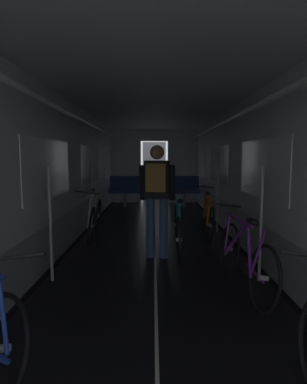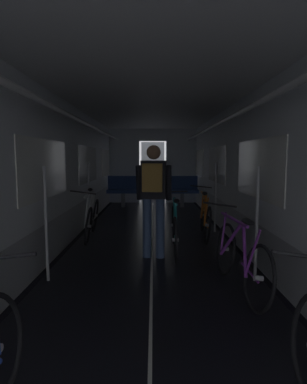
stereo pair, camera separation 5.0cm
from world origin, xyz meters
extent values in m
cube|color=black|center=(-1.41, 3.25, 0.00)|extent=(0.08, 11.50, 0.01)
cube|color=black|center=(1.41, 3.25, 0.00)|extent=(0.08, 11.50, 0.01)
cube|color=beige|center=(0.00, 3.25, 0.00)|extent=(0.03, 11.27, 0.00)
cube|color=#9EA0A5|center=(-1.51, 3.25, 0.30)|extent=(0.12, 11.50, 0.60)
cube|color=silver|center=(-1.51, 3.25, 1.53)|extent=(0.12, 11.50, 1.85)
cube|color=white|center=(-1.45, 2.67, 1.35)|extent=(0.02, 1.90, 0.80)
cube|color=white|center=(-1.45, 5.55, 1.35)|extent=(0.02, 1.90, 0.80)
cube|color=white|center=(-1.45, 8.42, 1.35)|extent=(0.02, 1.90, 0.80)
cube|color=yellow|center=(-1.45, 3.48, 1.35)|extent=(0.01, 0.20, 0.28)
cylinder|color=white|center=(-1.17, 3.25, 2.10)|extent=(0.07, 11.04, 0.07)
cylinder|color=#B7BABF|center=(-1.27, 2.10, 0.70)|extent=(0.04, 0.04, 1.40)
cylinder|color=#B7BABF|center=(-1.27, 4.70, 0.70)|extent=(0.04, 0.04, 1.40)
cube|color=#9EA0A5|center=(1.51, 3.25, 0.30)|extent=(0.12, 11.50, 0.60)
cube|color=silver|center=(1.51, 3.25, 1.53)|extent=(0.12, 11.50, 1.85)
cube|color=white|center=(1.45, 2.67, 1.35)|extent=(0.02, 1.90, 0.80)
cube|color=white|center=(1.45, 5.55, 1.35)|extent=(0.02, 1.90, 0.80)
cube|color=white|center=(1.45, 8.42, 1.35)|extent=(0.02, 1.90, 0.80)
cube|color=yellow|center=(1.45, 2.93, 1.35)|extent=(0.01, 0.20, 0.28)
cylinder|color=white|center=(1.17, 3.25, 2.10)|extent=(0.07, 11.04, 0.07)
cylinder|color=#B7BABF|center=(1.27, 2.10, 0.70)|extent=(0.04, 0.04, 1.40)
cylinder|color=#B7BABF|center=(1.27, 4.70, 0.70)|extent=(0.04, 0.04, 1.40)
cube|color=silver|center=(-0.95, 9.06, 1.23)|extent=(1.00, 0.12, 2.45)
cube|color=silver|center=(0.95, 9.06, 1.23)|extent=(1.00, 0.12, 2.45)
cube|color=silver|center=(0.00, 9.06, 2.25)|extent=(0.90, 0.12, 0.40)
cube|color=#4C4F54|center=(0.00, 9.76, 1.03)|extent=(0.81, 0.04, 2.05)
cube|color=white|center=(0.00, 3.25, 2.51)|extent=(3.14, 11.62, 0.12)
cylinder|color=gray|center=(-0.90, 8.00, 0.22)|extent=(0.12, 0.12, 0.44)
cube|color=#2D4784|center=(-0.90, 8.00, 0.49)|extent=(0.96, 0.44, 0.10)
cube|color=#2D4784|center=(-0.90, 8.19, 0.74)|extent=(0.96, 0.08, 0.40)
torus|color=gray|center=(-1.33, 8.22, 0.94)|extent=(0.14, 0.14, 0.02)
cylinder|color=gray|center=(0.90, 8.00, 0.22)|extent=(0.12, 0.12, 0.44)
cube|color=#2D4784|center=(0.90, 8.00, 0.49)|extent=(0.96, 0.44, 0.10)
cube|color=#2D4784|center=(0.90, 8.19, 0.74)|extent=(0.96, 0.08, 0.40)
torus|color=gray|center=(0.47, 8.22, 0.94)|extent=(0.14, 0.14, 0.02)
torus|color=black|center=(-1.16, 4.75, 0.33)|extent=(0.17, 0.68, 0.67)
cylinder|color=#B2B2B7|center=(-1.16, 4.75, 0.33)|extent=(0.10, 0.06, 0.06)
torus|color=black|center=(-1.10, 3.73, 0.33)|extent=(0.17, 0.68, 0.67)
cylinder|color=#B2B2B7|center=(-1.10, 3.73, 0.33)|extent=(0.10, 0.06, 0.06)
cylinder|color=silver|center=(-1.15, 4.04, 0.55)|extent=(0.08, 0.54, 0.56)
cylinder|color=silver|center=(-1.17, 4.45, 0.55)|extent=(0.13, 0.34, 0.55)
cylinder|color=silver|center=(-1.19, 4.20, 0.81)|extent=(0.09, 0.82, 0.04)
cylinder|color=silver|center=(-1.19, 4.68, 0.57)|extent=(0.08, 0.17, 0.49)
cylinder|color=silver|center=(-1.15, 4.52, 0.31)|extent=(0.06, 0.45, 0.07)
cylinder|color=silver|center=(-1.13, 3.76, 0.57)|extent=(0.10, 0.09, 0.49)
cylinder|color=black|center=(-1.13, 4.30, 0.29)|extent=(0.05, 0.17, 0.17)
ellipsoid|color=black|center=(-1.23, 4.62, 0.87)|extent=(0.11, 0.25, 0.07)
cylinder|color=black|center=(-1.18, 3.74, 0.91)|extent=(0.44, 0.05, 0.08)
torus|color=black|center=(0.97, 3.78, 0.33)|extent=(0.15, 0.68, 0.67)
cylinder|color=#B2B2B7|center=(0.97, 3.78, 0.33)|extent=(0.10, 0.06, 0.06)
torus|color=black|center=(1.05, 4.80, 0.33)|extent=(0.15, 0.68, 0.67)
cylinder|color=#B2B2B7|center=(1.05, 4.80, 0.33)|extent=(0.10, 0.06, 0.06)
cylinder|color=orange|center=(1.00, 4.48, 0.55)|extent=(0.06, 0.54, 0.56)
cylinder|color=orange|center=(0.97, 4.08, 0.55)|extent=(0.11, 0.34, 0.55)
cylinder|color=orange|center=(0.97, 4.33, 0.82)|extent=(0.10, 0.82, 0.04)
cylinder|color=orange|center=(0.95, 3.85, 0.57)|extent=(0.06, 0.17, 0.49)
cylinder|color=orange|center=(0.99, 4.00, 0.31)|extent=(0.06, 0.45, 0.07)
cylinder|color=orange|center=(1.02, 4.77, 0.57)|extent=(0.08, 0.09, 0.49)
cylinder|color=black|center=(1.01, 4.23, 0.29)|extent=(0.04, 0.17, 0.17)
ellipsoid|color=black|center=(0.93, 3.90, 0.88)|extent=(0.11, 0.25, 0.07)
cylinder|color=black|center=(0.99, 4.79, 0.92)|extent=(0.44, 0.06, 0.07)
torus|color=black|center=(1.05, 1.32, 0.33)|extent=(0.20, 0.68, 0.67)
cylinder|color=#B2B2B7|center=(1.05, 1.32, 0.33)|extent=(0.10, 0.06, 0.06)
torus|color=black|center=(0.95, 2.33, 0.33)|extent=(0.20, 0.68, 0.67)
cylinder|color=#B2B2B7|center=(0.95, 2.33, 0.33)|extent=(0.10, 0.06, 0.06)
cylinder|color=purple|center=(0.95, 2.02, 0.55)|extent=(0.17, 0.53, 0.56)
cylinder|color=purple|center=(0.99, 1.61, 0.55)|extent=(0.09, 0.35, 0.55)
cylinder|color=purple|center=(0.93, 1.86, 0.81)|extent=(0.12, 0.82, 0.04)
cylinder|color=purple|center=(1.01, 1.39, 0.57)|extent=(0.11, 0.16, 0.49)
cylinder|color=purple|center=(1.03, 1.54, 0.31)|extent=(0.07, 0.45, 0.07)
cylinder|color=purple|center=(0.92, 2.30, 0.57)|extent=(0.09, 0.10, 0.49)
cylinder|color=black|center=(1.01, 1.77, 0.29)|extent=(0.05, 0.17, 0.17)
ellipsoid|color=black|center=(0.96, 1.43, 0.87)|extent=(0.12, 0.25, 0.07)
cylinder|color=black|center=(0.87, 2.32, 0.91)|extent=(0.44, 0.07, 0.09)
torus|color=black|center=(-0.96, 0.16, 0.33)|extent=(0.17, 0.68, 0.67)
cylinder|color=#B2B2B7|center=(-0.96, 0.16, 0.33)|extent=(0.10, 0.06, 0.06)
cylinder|color=#2342B7|center=(-0.93, 0.13, 0.57)|extent=(0.09, 0.09, 0.49)
cylinder|color=black|center=(-0.88, 0.14, 0.91)|extent=(0.44, 0.05, 0.08)
cylinder|color=#384C75|center=(-0.07, 3.04, 0.45)|extent=(0.13, 0.13, 0.90)
cylinder|color=#384C75|center=(0.13, 3.02, 0.45)|extent=(0.13, 0.13, 0.90)
cube|color=black|center=(0.03, 3.03, 1.18)|extent=(0.38, 0.26, 0.56)
cylinder|color=black|center=(-0.19, 3.08, 1.13)|extent=(0.11, 0.20, 0.53)
cylinder|color=black|center=(0.25, 3.03, 1.13)|extent=(0.11, 0.20, 0.53)
sphere|color=#9E7051|center=(0.03, 3.03, 1.58)|extent=(0.21, 0.21, 0.21)
cube|color=olive|center=(0.01, 2.86, 1.22)|extent=(0.30, 0.19, 0.40)
torus|color=black|center=(0.34, 2.77, 0.33)|extent=(0.08, 0.67, 0.67)
cylinder|color=#B2B2B7|center=(0.34, 2.77, 0.33)|extent=(0.09, 0.05, 0.05)
torus|color=black|center=(0.37, 3.79, 0.33)|extent=(0.08, 0.67, 0.67)
cylinder|color=#B2B2B7|center=(0.37, 3.79, 0.33)|extent=(0.09, 0.05, 0.05)
cylinder|color=teal|center=(0.37, 3.48, 0.55)|extent=(0.07, 0.54, 0.56)
cylinder|color=teal|center=(0.36, 3.07, 0.55)|extent=(0.04, 0.34, 0.55)
cylinder|color=teal|center=(0.37, 3.32, 0.82)|extent=(0.06, 0.82, 0.03)
cylinder|color=teal|center=(0.35, 2.84, 0.58)|extent=(0.04, 0.16, 0.49)
cylinder|color=teal|center=(0.35, 3.00, 0.31)|extent=(0.04, 0.45, 0.07)
cylinder|color=teal|center=(0.38, 3.76, 0.58)|extent=(0.04, 0.09, 0.49)
cylinder|color=black|center=(0.35, 3.22, 0.29)|extent=(0.02, 0.17, 0.17)
ellipsoid|color=black|center=(0.36, 2.89, 0.88)|extent=(0.10, 0.24, 0.06)
cylinder|color=black|center=(0.39, 3.78, 0.92)|extent=(0.44, 0.04, 0.04)
camera|label=1|loc=(-0.03, -1.71, 1.50)|focal=30.09mm
camera|label=2|loc=(0.03, -1.71, 1.50)|focal=30.09mm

